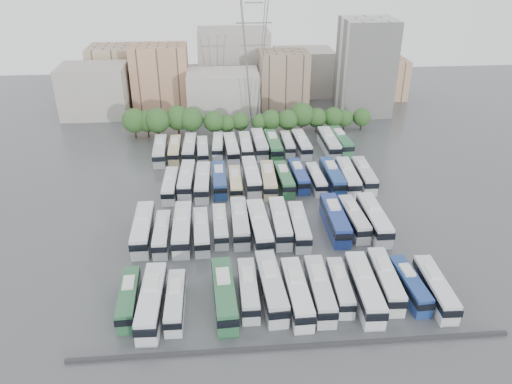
{
  "coord_description": "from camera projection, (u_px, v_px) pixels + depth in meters",
  "views": [
    {
      "loc": [
        -8.68,
        -78.97,
        46.39
      ],
      "look_at": [
        -1.46,
        4.1,
        3.0
      ],
      "focal_mm": 35.0,
      "sensor_mm": 36.0,
      "label": 1
    }
  ],
  "objects": [
    {
      "name": "apartment_tower",
      "position": [
        365.0,
        67.0,
        139.74
      ],
      "size": [
        14.0,
        14.0,
        26.0
      ],
      "primitive_type": "cube",
      "color": "silver",
      "rests_on": "ground"
    },
    {
      "name": "bus_r3_s1",
      "position": [
        175.0,
        149.0,
        115.67
      ],
      "size": [
        2.56,
        11.68,
        3.66
      ],
      "rotation": [
        0.0,
        0.0,
        -0.0
      ],
      "color": "#CCBA8C",
      "rests_on": "ground"
    },
    {
      "name": "bus_r0_s6",
      "position": [
        271.0,
        286.0,
        70.37
      ],
      "size": [
        3.6,
        13.52,
        4.2
      ],
      "rotation": [
        0.0,
        0.0,
        0.05
      ],
      "color": "silver",
      "rests_on": "ground"
    },
    {
      "name": "bus_r1_s10",
      "position": [
        335.0,
        219.0,
        86.96
      ],
      "size": [
        3.05,
        13.51,
        4.23
      ],
      "rotation": [
        0.0,
        0.0,
        -0.01
      ],
      "color": "navy",
      "rests_on": "ground"
    },
    {
      "name": "bus_r3_s6",
      "position": [
        246.0,
        146.0,
        117.34
      ],
      "size": [
        2.68,
        12.06,
        3.78
      ],
      "rotation": [
        0.0,
        0.0,
        0.0
      ],
      "color": "white",
      "rests_on": "ground"
    },
    {
      "name": "bus_r0_s10",
      "position": [
        364.0,
        288.0,
        70.1
      ],
      "size": [
        3.38,
        13.51,
        4.21
      ],
      "rotation": [
        0.0,
        0.0,
        -0.03
      ],
      "color": "silver",
      "rests_on": "ground"
    },
    {
      "name": "bus_r1_s12",
      "position": [
        374.0,
        219.0,
        87.06
      ],
      "size": [
        3.02,
        13.57,
        4.25
      ],
      "rotation": [
        0.0,
        0.0,
        -0.0
      ],
      "color": "silver",
      "rests_on": "ground"
    },
    {
      "name": "bus_r1_s2",
      "position": [
        182.0,
        228.0,
        84.27
      ],
      "size": [
        2.93,
        13.36,
        4.19
      ],
      "rotation": [
        0.0,
        0.0,
        -0.0
      ],
      "color": "silver",
      "rests_on": "ground"
    },
    {
      "name": "bus_r0_s7",
      "position": [
        297.0,
        292.0,
        69.34
      ],
      "size": [
        3.04,
        12.82,
        4.01
      ],
      "rotation": [
        0.0,
        0.0,
        0.02
      ],
      "color": "silver",
      "rests_on": "ground"
    },
    {
      "name": "bus_r3_s7",
      "position": [
        260.0,
        144.0,
        118.03
      ],
      "size": [
        3.22,
        13.24,
        4.13
      ],
      "rotation": [
        0.0,
        0.0,
        0.03
      ],
      "color": "silver",
      "rests_on": "ground"
    },
    {
      "name": "bus_r2_s8",
      "position": [
        284.0,
        179.0,
        101.84
      ],
      "size": [
        3.08,
        11.92,
        3.71
      ],
      "rotation": [
        0.0,
        0.0,
        0.04
      ],
      "color": "#2B653B",
      "rests_on": "ground"
    },
    {
      "name": "bus_r2_s3",
      "position": [
        203.0,
        182.0,
        100.17
      ],
      "size": [
        3.22,
        13.03,
        4.06
      ],
      "rotation": [
        0.0,
        0.0,
        -0.03
      ],
      "color": "silver",
      "rests_on": "ground"
    },
    {
      "name": "bus_r3_s8",
      "position": [
        273.0,
        145.0,
        117.44
      ],
      "size": [
        3.23,
        13.2,
        4.12
      ],
      "rotation": [
        0.0,
        0.0,
        0.03
      ],
      "color": "#2E6D3C",
      "rests_on": "ground"
    },
    {
      "name": "bus_r3_s12",
      "position": [
        329.0,
        143.0,
        118.55
      ],
      "size": [
        3.07,
        13.64,
        4.27
      ],
      "rotation": [
        0.0,
        0.0,
        0.01
      ],
      "color": "silver",
      "rests_on": "ground"
    },
    {
      "name": "bus_r2_s12",
      "position": [
        348.0,
        176.0,
        102.32
      ],
      "size": [
        3.32,
        13.18,
        4.11
      ],
      "rotation": [
        0.0,
        0.0,
        -0.04
      ],
      "color": "silver",
      "rests_on": "ground"
    },
    {
      "name": "bus_r3_s13",
      "position": [
        341.0,
        141.0,
        119.73
      ],
      "size": [
        3.46,
        13.07,
        4.06
      ],
      "rotation": [
        0.0,
        0.0,
        0.05
      ],
      "color": "#2F6E44",
      "rests_on": "ground"
    },
    {
      "name": "parapet",
      "position": [
        293.0,
        347.0,
        62.59
      ],
      "size": [
        56.0,
        0.5,
        0.5
      ],
      "primitive_type": "cube",
      "color": "#2D2D30",
      "rests_on": "ground"
    },
    {
      "name": "bus_r0_s8",
      "position": [
        319.0,
        289.0,
        70.04
      ],
      "size": [
        2.98,
        12.56,
        3.92
      ],
      "rotation": [
        0.0,
        0.0,
        -0.02
      ],
      "color": "silver",
      "rests_on": "ground"
    },
    {
      "name": "bus_r1_s3",
      "position": [
        201.0,
        231.0,
        84.01
      ],
      "size": [
        2.97,
        11.7,
        3.64
      ],
      "rotation": [
        0.0,
        0.0,
        0.04
      ],
      "color": "silver",
      "rests_on": "ground"
    },
    {
      "name": "bus_r1_s7",
      "position": [
        280.0,
        222.0,
        86.2
      ],
      "size": [
        2.9,
        12.96,
        4.06
      ],
      "rotation": [
        0.0,
        0.0,
        -0.01
      ],
      "color": "silver",
      "rests_on": "ground"
    },
    {
      "name": "bus_r0_s5",
      "position": [
        248.0,
        289.0,
        70.33
      ],
      "size": [
        2.51,
        11.47,
        3.6
      ],
      "rotation": [
        0.0,
        0.0,
        0.0
      ],
      "color": "silver",
      "rests_on": "ground"
    },
    {
      "name": "bus_r0_s12",
      "position": [
        410.0,
        285.0,
        71.33
      ],
      "size": [
        2.91,
        11.13,
        3.46
      ],
      "rotation": [
        0.0,
        0.0,
        0.05
      ],
      "color": "navy",
      "rests_on": "ground"
    },
    {
      "name": "bus_r3_s2",
      "position": [
        190.0,
        148.0,
        115.98
      ],
      "size": [
        3.11,
        12.54,
        3.91
      ],
      "rotation": [
        0.0,
        0.0,
        -0.03
      ],
      "color": "silver",
      "rests_on": "ground"
    },
    {
      "name": "bus_r1_s8",
      "position": [
        299.0,
        226.0,
        85.29
      ],
      "size": [
        3.0,
        12.34,
        3.85
      ],
      "rotation": [
        0.0,
        0.0,
        -0.03
      ],
      "color": "silver",
      "rests_on": "ground"
    },
    {
      "name": "bus_r2_s5",
      "position": [
        235.0,
        182.0,
        100.54
      ],
      "size": [
        2.43,
        11.04,
        3.46
      ],
      "rotation": [
        0.0,
        0.0,
        -0.0
      ],
      "color": "beige",
      "rests_on": "ground"
    },
    {
      "name": "bus_r1_s6",
      "position": [
        259.0,
        226.0,
        84.69
      ],
      "size": [
        3.61,
        13.77,
        4.28
      ],
      "rotation": [
        0.0,
        0.0,
        0.05
      ],
      "color": "white",
      "rests_on": "ground"
    },
    {
      "name": "bus_r1_s4",
      "position": [
        220.0,
        225.0,
        85.76
      ],
      "size": [
        2.61,
        11.02,
        3.44
      ],
      "rotation": [
        0.0,
        0.0,
        0.02
      ],
      "color": "silver",
      "rests_on": "ground"
    },
    {
      "name": "city_buildings",
      "position": [
        217.0,
        76.0,
        151.17
      ],
      "size": [
        102.0,
        35.0,
        20.0
      ],
      "color": "#9E998E",
      "rests_on": "ground"
    },
    {
      "name": "bus_r2_s11",
      "position": [
        332.0,
        176.0,
        102.51
      ],
      "size": [
        3.07,
        13.01,
        4.06
      ],
      "rotation": [
        0.0,
        0.0,
        0.02
      ],
      "color": "navy",
      "rests_on": "ground"
    },
    {
      "name": "bus_r0_s4",
      "position": [
        224.0,
        294.0,
        68.95
      ],
      "size": [
        3.52,
        13.33,
        4.14
      ],
      "rotation": [
        0.0,
        0.0,
        0.05
      ],
      "color": "#2A643D",
      "rests_on": "ground"
    },
    {
      "name": "bus_r2_s4",
      "position": [
        219.0,
        179.0,
        101.41
      ],
      "size": [
        2.84,
        12.15,
        3.8
      ],
      "rotation": [
        0.0,
        0.0,
        0.02
      ],
      "color": "navy",
      "rests_on": "ground"
    },
    {
      "name": "bus_r0_s1",
      "position": [
        152.0,
        301.0,
        67.56
      ],
      "size": [
        3.28,
        13.5,
        4.21
      ],
      "rotation": [
        0.0,
        0.0,
        -0.03
      ],
      "color": "silver",
      "rests_on": "ground"
    },
    {
      "name": "bus_r3_s5",
      "position": [
        231.0,
        148.0,
        115.96
      ],
      "size": [
        3.36,
        12.79,
        3.98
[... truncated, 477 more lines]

